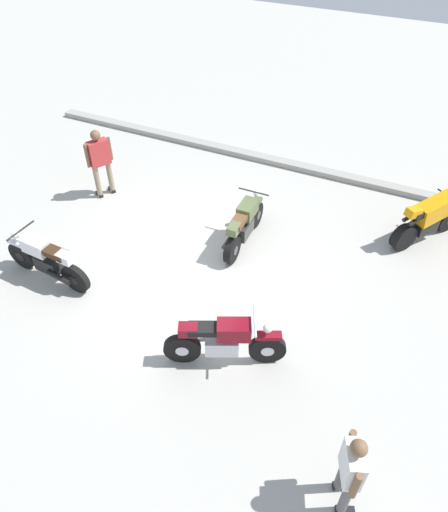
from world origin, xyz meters
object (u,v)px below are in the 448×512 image
object	(u,v)px
motorcycle_silver_cruiser	(46,260)
motorcycle_maroon_cruiser	(224,341)
motorcycle_olive_vintage	(244,225)
person_in_red_shirt	(100,159)
motorcycle_orange_sportbike	(430,217)
person_in_white_shirt	(350,470)

from	to	relation	value
motorcycle_silver_cruiser	motorcycle_maroon_cruiser	distance (m)	4.09
motorcycle_silver_cruiser	motorcycle_olive_vintage	xyz separation A→B (m)	(3.13, 2.73, -0.03)
motorcycle_silver_cruiser	person_in_red_shirt	distance (m)	3.13
motorcycle_maroon_cruiser	motorcycle_orange_sportbike	size ratio (longest dim) A/B	1.16
person_in_red_shirt	motorcycle_silver_cruiser	bearing A→B (deg)	132.73
motorcycle_olive_vintage	motorcycle_orange_sportbike	bearing A→B (deg)	-63.95
motorcycle_maroon_cruiser	person_in_red_shirt	distance (m)	5.89
person_in_white_shirt	person_in_red_shirt	size ratio (longest dim) A/B	0.91
person_in_red_shirt	motorcycle_maroon_cruiser	bearing A→B (deg)	173.90
motorcycle_orange_sportbike	person_in_white_shirt	world-z (taller)	person_in_white_shirt
person_in_white_shirt	motorcycle_maroon_cruiser	bearing A→B (deg)	127.55
motorcycle_maroon_cruiser	person_in_white_shirt	bearing A→B (deg)	-55.46
motorcycle_orange_sportbike	motorcycle_olive_vintage	xyz separation A→B (m)	(-3.63, -1.83, -0.11)
person_in_white_shirt	person_in_red_shirt	bearing A→B (deg)	124.97
motorcycle_maroon_cruiser	motorcycle_orange_sportbike	distance (m)	5.59
motorcycle_silver_cruiser	person_in_red_shirt	world-z (taller)	person_in_red_shirt
motorcycle_orange_sportbike	person_in_red_shirt	world-z (taller)	person_in_red_shirt
motorcycle_silver_cruiser	person_in_red_shirt	xyz separation A→B (m)	(-0.76, 2.99, 0.50)
motorcycle_maroon_cruiser	motorcycle_olive_vintage	world-z (taller)	motorcycle_maroon_cruiser
motorcycle_silver_cruiser	motorcycle_olive_vintage	distance (m)	4.15
motorcycle_orange_sportbike	motorcycle_olive_vintage	distance (m)	4.07
motorcycle_silver_cruiser	person_in_white_shirt	distance (m)	6.75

